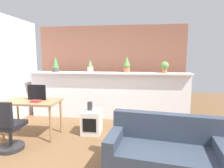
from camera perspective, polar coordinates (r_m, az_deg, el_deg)
ground_plane at (r=3.26m, az=-7.03°, el=-21.71°), size 12.00×12.00×0.00m
divider_wall at (r=4.90m, az=-1.33°, el=-3.80°), size 4.16×0.16×1.20m
plant_shelf at (r=4.76m, az=-1.43°, el=3.40°), size 4.16×0.32×0.04m
brick_wall_behind at (r=5.39m, az=-0.39°, el=4.32°), size 4.16×0.10×2.50m
potted_plant_0 at (r=5.11m, az=-16.96°, el=5.76°), size 0.18×0.18×0.40m
potted_plant_1 at (r=4.81m, az=-6.72°, el=5.39°), size 0.15×0.15×0.33m
potted_plant_2 at (r=4.74m, az=4.59°, el=5.91°), size 0.16×0.16×0.41m
potted_plant_3 at (r=4.72m, az=15.87°, el=5.21°), size 0.20×0.20×0.28m
desk at (r=4.13m, az=-23.38°, el=-5.85°), size 1.10×0.60×0.75m
tv_monitor at (r=4.11m, az=-22.12°, el=-2.39°), size 0.38×0.04×0.32m
office_chair at (r=3.75m, az=-29.51°, el=-12.13°), size 0.45×0.46×0.91m
side_cube_shelf at (r=4.07m, az=-6.27°, el=-11.55°), size 0.40×0.41×0.50m
vase_on_shelf at (r=4.01m, az=-6.81°, el=-6.73°), size 0.11×0.11×0.18m
book_on_desk at (r=3.95m, az=-22.36°, el=-4.92°), size 0.17×0.13×0.04m
couch at (r=2.86m, az=15.77°, el=-20.15°), size 1.65×0.97×0.80m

